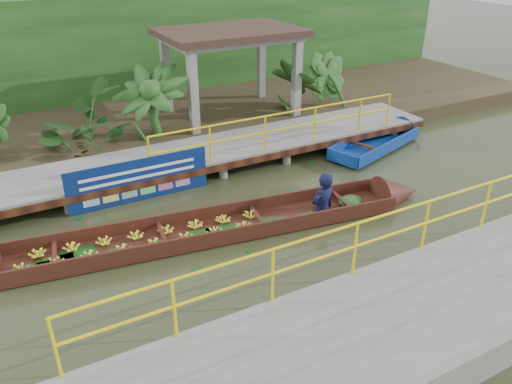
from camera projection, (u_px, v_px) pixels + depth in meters
name	position (u px, v px, depth m)	size (l,w,h in m)	color
ground	(234.00, 234.00, 10.94)	(80.00, 80.00, 0.00)	#2D3118
land_strip	(136.00, 123.00, 16.70)	(30.00, 8.00, 0.45)	#2F2417
far_dock	(178.00, 158.00, 13.41)	(16.00, 2.06, 1.66)	slate
near_dock	(406.00, 325.00, 7.94)	(18.00, 2.40, 1.73)	slate
pavilion	(230.00, 41.00, 15.83)	(4.40, 3.00, 3.00)	slate
foliage_backdrop	(110.00, 55.00, 17.84)	(30.00, 0.80, 4.00)	#153E13
vendor_boat	(226.00, 221.00, 10.90)	(10.65, 2.51, 2.33)	#33150E
moored_blue_boat	(391.00, 136.00, 15.73)	(4.13, 2.21, 0.96)	navy
blue_banner	(139.00, 180.00, 12.07)	(3.47, 0.04, 1.08)	navy
tropical_plants	(143.00, 111.00, 14.36)	(14.36, 1.36, 1.71)	#153E13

